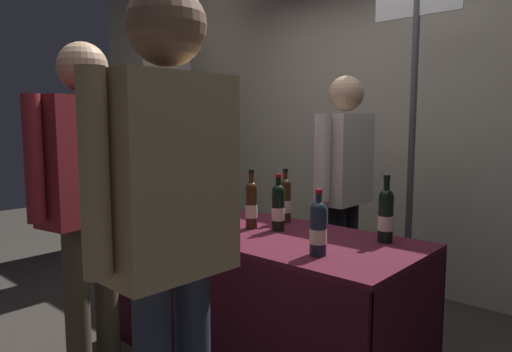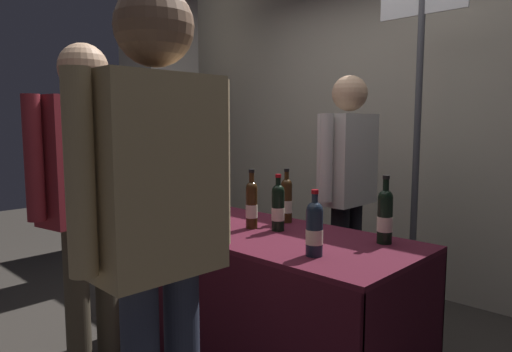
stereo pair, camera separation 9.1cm
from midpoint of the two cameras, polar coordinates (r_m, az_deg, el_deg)
The scene contains 17 objects.
back_partition at distance 3.95m, azimuth 16.50°, elevation 7.22°, with size 6.21×0.12×2.85m, color #B2A893.
concrete_pillar at distance 4.57m, azimuth -13.46°, elevation 9.15°, with size 0.54×0.54×3.16m, color gray.
tasting_table at distance 2.62m, azimuth -1.01°, elevation -11.65°, with size 1.82×0.76×0.77m.
featured_wine_bottle at distance 3.14m, azimuth -7.65°, elevation -1.48°, with size 0.08×0.08×0.36m.
display_bottle_0 at distance 2.56m, azimuth -1.59°, elevation -3.49°, with size 0.07×0.07×0.33m.
display_bottle_1 at distance 2.73m, azimuth 2.74°, elevation -2.95°, with size 0.07×0.07×0.32m.
display_bottle_2 at distance 2.51m, azimuth 1.75°, elevation -3.83°, with size 0.07×0.07×0.31m.
display_bottle_3 at distance 2.06m, azimuth 6.51°, elevation -6.40°, with size 0.08×0.08×0.30m.
display_bottle_4 at distance 2.73m, azimuth -6.33°, elevation -3.12°, with size 0.08×0.08×0.31m.
display_bottle_5 at distance 2.34m, azimuth 14.81°, elevation -4.65°, with size 0.08×0.08×0.34m.
display_bottle_6 at distance 2.95m, azimuth -7.49°, elevation -2.27°, with size 0.07×0.07×0.33m.
wine_glass_near_vendor at distance 3.01m, azimuth -10.03°, elevation -3.08°, with size 0.07×0.07×0.12m.
flower_vase at distance 2.85m, azimuth -12.97°, elevation -2.88°, with size 0.09×0.09×0.39m.
vendor_presenter at distance 3.07m, azimuth 10.13°, elevation -0.28°, with size 0.23×0.57×1.67m.
taster_foreground_right at distance 2.41m, azimuth -21.29°, elevation -0.94°, with size 0.29×0.62×1.75m.
taster_foreground_left at distance 1.47m, azimuth -12.35°, elevation -4.88°, with size 0.24×0.57×1.77m.
booth_signpost at distance 3.20m, azimuth 18.21°, elevation 7.34°, with size 0.57×0.04×2.27m.
Camera 1 is at (1.66, -1.86, 1.36)m, focal length 32.07 mm.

